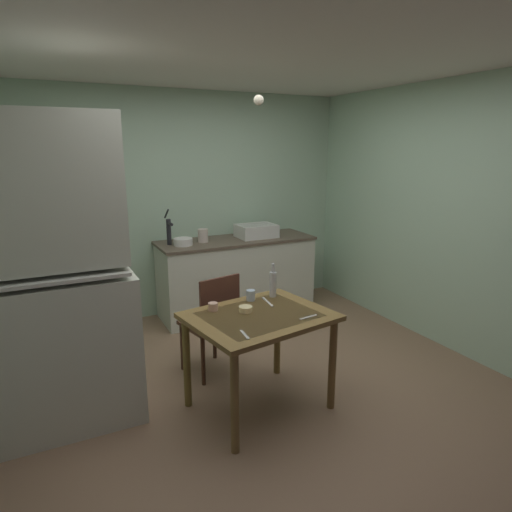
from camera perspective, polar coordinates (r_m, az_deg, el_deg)
ground_plane at (r=3.78m, az=1.21°, el=-16.60°), size 4.98×4.98×0.00m
wall_back at (r=5.19m, az=-9.25°, el=6.55°), size 3.99×0.10×2.53m
wall_right at (r=4.58m, az=24.08°, el=4.56°), size 0.10×4.08×2.53m
ceiling_slab at (r=3.32m, az=1.47°, el=25.50°), size 3.99×4.08×0.10m
hutch_cabinet at (r=3.25m, az=-24.11°, el=-3.69°), size 0.96×0.60×2.14m
counter_cabinet at (r=5.19m, az=-2.53°, el=-2.59°), size 1.81×0.64×0.89m
sink_basin at (r=5.17m, az=0.03°, el=3.31°), size 0.44×0.34×0.15m
hand_pump at (r=4.84m, az=-11.21°, el=3.40°), size 0.05×0.27×0.39m
mixing_bowl_counter at (r=4.81m, az=-9.41°, el=1.83°), size 0.20×0.20×0.08m
stoneware_crock at (r=4.93m, az=-6.88°, el=2.65°), size 0.11×0.11×0.15m
dining_table at (r=3.24m, az=0.43°, el=-9.31°), size 1.09×0.93×0.75m
chair_far_side at (r=3.78m, az=-5.62°, el=-8.45°), size 0.48×0.48×0.90m
serving_bowl_wide at (r=3.24m, az=-1.35°, el=-6.88°), size 0.10×0.10×0.04m
teacup_cream at (r=3.28m, az=-5.59°, el=-6.54°), size 0.07×0.07×0.06m
mug_tall at (r=3.47m, az=-0.69°, el=-5.11°), size 0.07×0.07×0.08m
glass_bottle at (r=3.54m, az=2.19°, el=-3.56°), size 0.06×0.06×0.27m
table_knife at (r=3.44m, az=1.52°, el=-5.95°), size 0.04×0.21×0.00m
teaspoon_near_bowl at (r=3.17m, az=6.80°, el=-7.86°), size 0.15×0.04×0.00m
teaspoon_by_cup at (r=2.87m, az=-1.46°, el=-10.13°), size 0.03×0.15×0.00m
pendant_bulb at (r=3.62m, az=0.34°, el=19.52°), size 0.08×0.08×0.08m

